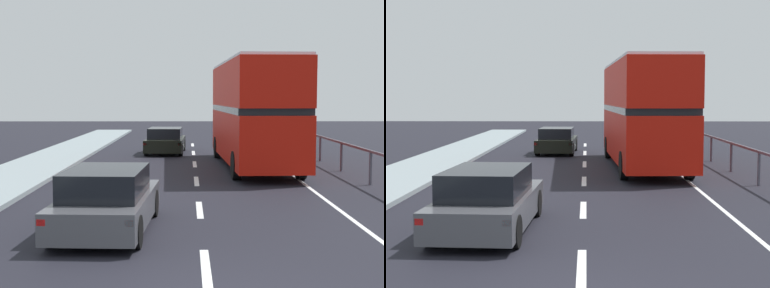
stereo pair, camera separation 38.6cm
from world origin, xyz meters
TOP-DOWN VIEW (x-y plane):
  - lane_paint_markings at (2.27, 8.18)m, footprint 3.69×46.00m
  - double_decker_bus_red at (2.38, 15.49)m, footprint 2.87×10.18m
  - hatchback_car_near at (-2.02, 4.46)m, footprint 2.00×4.41m
  - sedan_car_ahead at (-1.42, 21.32)m, footprint 2.02×4.22m

SIDE VIEW (x-z plane):
  - lane_paint_markings at x=2.27m, z-range 0.00..0.01m
  - sedan_car_ahead at x=-1.42m, z-range -0.02..1.29m
  - hatchback_car_near at x=-2.02m, z-range -0.03..1.33m
  - double_decker_bus_red at x=2.38m, z-range 0.15..4.45m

